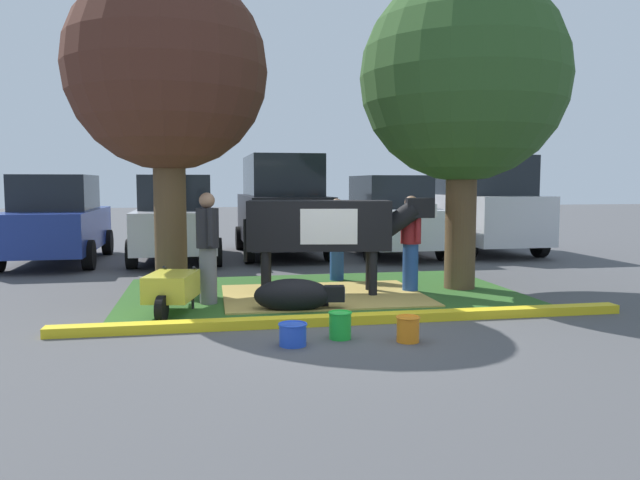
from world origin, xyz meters
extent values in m
plane|color=#4C4C4F|center=(0.00, 0.00, 0.00)|extent=(80.00, 80.00, 0.00)
cube|color=#2D5B23|center=(0.38, 2.24, 0.01)|extent=(6.45, 4.11, 0.02)
cube|color=yellow|center=(0.38, 0.03, 0.06)|extent=(7.65, 0.24, 0.12)
cube|color=tan|center=(0.35, 1.94, 0.03)|extent=(3.23, 2.44, 0.04)
cylinder|color=brown|center=(-2.06, 2.70, 1.26)|extent=(0.52, 0.52, 2.52)
sphere|color=#4C281E|center=(-2.06, 2.70, 3.66)|extent=(3.24, 3.24, 3.24)
cylinder|color=brown|center=(2.82, 2.26, 1.19)|extent=(0.52, 0.52, 2.38)
sphere|color=#2D5123|center=(2.82, 2.26, 3.61)|extent=(3.50, 3.50, 3.50)
cube|color=black|center=(0.32, 2.14, 1.15)|extent=(2.38, 1.07, 0.80)
cube|color=white|center=(0.46, 2.12, 1.15)|extent=(1.01, 0.86, 0.56)
cylinder|color=black|center=(1.63, 1.93, 1.25)|extent=(0.68, 0.42, 0.58)
cube|color=black|center=(1.94, 1.87, 1.43)|extent=(0.48, 0.33, 0.32)
cube|color=white|center=(2.14, 1.84, 1.39)|extent=(0.15, 0.22, 0.20)
cylinder|color=black|center=(1.21, 2.24, 0.38)|extent=(0.14, 0.14, 0.75)
cylinder|color=black|center=(1.13, 1.76, 0.38)|extent=(0.14, 0.14, 0.75)
cylinder|color=black|center=(-0.49, 2.53, 0.38)|extent=(0.14, 0.14, 0.75)
cylinder|color=black|center=(-0.58, 2.04, 0.38)|extent=(0.14, 0.14, 0.75)
cylinder|color=black|center=(-0.87, 2.34, 0.90)|extent=(0.06, 0.06, 0.70)
ellipsoid|color=black|center=(-0.30, 0.90, 0.24)|extent=(1.15, 0.62, 0.48)
cube|color=black|center=(0.29, 0.82, 0.26)|extent=(0.30, 0.24, 0.22)
cube|color=silver|center=(0.41, 0.81, 0.26)|extent=(0.07, 0.11, 0.16)
cylinder|color=black|center=(0.07, 1.04, 0.06)|extent=(0.36, 0.15, 0.10)
cylinder|color=slate|center=(-1.48, 1.67, 0.43)|extent=(0.26, 0.26, 0.87)
cylinder|color=black|center=(-1.48, 1.67, 1.16)|extent=(0.34, 0.34, 0.60)
sphere|color=#8C664C|center=(-1.48, 1.67, 1.58)|extent=(0.23, 0.23, 0.23)
cylinder|color=black|center=(-1.52, 1.89, 1.19)|extent=(0.09, 0.09, 0.57)
cylinder|color=black|center=(-1.43, 1.46, 1.19)|extent=(0.09, 0.09, 0.57)
cylinder|color=#23478C|center=(1.86, 2.08, 0.42)|extent=(0.26, 0.26, 0.83)
cylinder|color=maroon|center=(1.86, 2.08, 1.12)|extent=(0.34, 0.34, 0.57)
sphere|color=#8C664C|center=(1.86, 2.08, 1.51)|extent=(0.22, 0.22, 0.22)
cylinder|color=maroon|center=(1.91, 1.86, 1.14)|extent=(0.09, 0.09, 0.54)
cylinder|color=maroon|center=(1.82, 2.29, 1.14)|extent=(0.09, 0.09, 0.54)
cylinder|color=#23478C|center=(0.92, 3.52, 0.40)|extent=(0.26, 0.26, 0.79)
cylinder|color=#23478C|center=(0.92, 3.52, 1.06)|extent=(0.34, 0.34, 0.54)
sphere|color=#8C664C|center=(0.92, 3.52, 1.44)|extent=(0.21, 0.21, 0.21)
cylinder|color=#23478C|center=(1.14, 3.53, 1.09)|extent=(0.09, 0.09, 0.52)
cylinder|color=#23478C|center=(0.70, 3.51, 1.09)|extent=(0.09, 0.09, 0.52)
cube|color=gold|center=(-1.99, 1.06, 0.40)|extent=(0.79, 1.01, 0.36)
cylinder|color=black|center=(-2.10, 0.57, 0.18)|extent=(0.18, 0.37, 0.36)
cylinder|color=black|center=(-1.70, 1.30, 0.12)|extent=(0.04, 0.04, 0.24)
cylinder|color=black|center=(-2.13, 1.40, 0.12)|extent=(0.04, 0.04, 0.24)
cylinder|color=black|center=(-1.63, 1.64, 0.52)|extent=(0.16, 0.53, 0.23)
cylinder|color=black|center=(-2.05, 1.74, 0.52)|extent=(0.16, 0.53, 0.23)
cylinder|color=blue|center=(-0.57, -0.91, 0.12)|extent=(0.31, 0.31, 0.25)
torus|color=blue|center=(-0.57, -0.91, 0.25)|extent=(0.33, 0.33, 0.02)
cylinder|color=green|center=(0.03, -0.71, 0.16)|extent=(0.26, 0.26, 0.31)
torus|color=green|center=(0.03, -0.71, 0.31)|extent=(0.28, 0.28, 0.02)
cylinder|color=orange|center=(0.77, -0.99, 0.14)|extent=(0.26, 0.26, 0.29)
torus|color=orange|center=(0.77, -0.99, 0.29)|extent=(0.29, 0.29, 0.02)
cube|color=navy|center=(-4.83, 7.37, 0.77)|extent=(1.84, 4.42, 0.90)
cube|color=black|center=(-4.83, 7.37, 1.62)|extent=(1.60, 2.21, 0.80)
cylinder|color=black|center=(-5.74, 8.79, 0.32)|extent=(0.23, 0.64, 0.64)
cylinder|color=black|center=(-3.94, 8.81, 0.32)|extent=(0.23, 0.64, 0.64)
cylinder|color=black|center=(-3.92, 5.95, 0.32)|extent=(0.23, 0.64, 0.64)
cube|color=silver|center=(-2.16, 7.39, 0.77)|extent=(1.84, 4.42, 0.90)
cube|color=black|center=(-2.16, 7.39, 1.62)|extent=(1.60, 2.21, 0.80)
cylinder|color=black|center=(-3.07, 8.81, 0.32)|extent=(0.23, 0.64, 0.64)
cylinder|color=black|center=(-1.27, 8.83, 0.32)|extent=(0.23, 0.64, 0.64)
cylinder|color=black|center=(-3.05, 5.95, 0.32)|extent=(0.23, 0.64, 0.64)
cylinder|color=black|center=(-1.25, 5.97, 0.32)|extent=(0.23, 0.64, 0.64)
cube|color=black|center=(0.44, 7.92, 0.92)|extent=(1.94, 4.62, 1.20)
cube|color=black|center=(0.44, 7.92, 2.02)|extent=(1.70, 3.22, 1.00)
cylinder|color=black|center=(-0.53, 9.41, 0.32)|extent=(0.23, 0.64, 0.64)
cylinder|color=black|center=(1.37, 9.43, 0.32)|extent=(0.23, 0.64, 0.64)
cylinder|color=black|center=(-0.50, 6.42, 0.32)|extent=(0.23, 0.64, 0.64)
cylinder|color=black|center=(1.40, 6.44, 0.32)|extent=(0.23, 0.64, 0.64)
cube|color=silver|center=(3.16, 7.45, 0.77)|extent=(1.84, 4.42, 0.90)
cube|color=black|center=(3.16, 7.45, 1.62)|extent=(1.60, 2.21, 0.80)
cylinder|color=black|center=(2.25, 8.87, 0.32)|extent=(0.23, 0.64, 0.64)
cylinder|color=black|center=(4.05, 8.89, 0.32)|extent=(0.23, 0.64, 0.64)
cylinder|color=black|center=(2.27, 6.01, 0.32)|extent=(0.23, 0.64, 0.64)
cylinder|color=black|center=(4.07, 6.03, 0.32)|extent=(0.23, 0.64, 0.64)
cube|color=silver|center=(5.72, 7.71, 0.92)|extent=(1.94, 4.62, 1.20)
cube|color=black|center=(5.72, 7.71, 2.02)|extent=(1.70, 3.22, 1.00)
cylinder|color=black|center=(4.75, 9.20, 0.32)|extent=(0.23, 0.64, 0.64)
cylinder|color=black|center=(6.65, 9.21, 0.32)|extent=(0.23, 0.64, 0.64)
cylinder|color=black|center=(4.78, 6.21, 0.32)|extent=(0.23, 0.64, 0.64)
cylinder|color=black|center=(6.68, 6.22, 0.32)|extent=(0.23, 0.64, 0.64)
camera|label=1|loc=(-1.55, -7.70, 1.84)|focal=34.64mm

